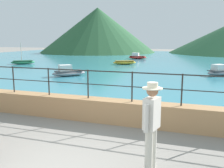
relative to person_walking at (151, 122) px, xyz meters
name	(u,v)px	position (x,y,z in m)	size (l,w,h in m)	color
promenade_wall	(109,111)	(-1.72, 2.50, -0.63)	(20.00, 0.56, 0.70)	tan
railing	(109,80)	(-1.72, 2.50, 0.33)	(18.44, 0.04, 0.90)	#282623
lake_water	(174,61)	(-1.72, 25.14, -0.95)	(64.00, 44.32, 0.06)	teal
hill_main	(98,30)	(-17.26, 40.11, 3.16)	(21.62, 21.62, 8.27)	#285633
person_walking	(151,122)	(0.00, 0.00, 0.00)	(0.38, 0.56, 1.75)	beige
boat_0	(137,57)	(-6.42, 26.39, -0.65)	(2.31, 0.92, 0.76)	red
boat_2	(221,71)	(2.33, 14.10, -0.65)	(2.31, 2.21, 0.76)	gray
boat_3	(68,72)	(-7.47, 10.42, -0.65)	(2.25, 2.27, 0.76)	gray
boat_4	(125,62)	(-6.01, 19.19, -0.72)	(2.46, 1.86, 0.36)	gold
boat_5	(23,62)	(-15.67, 16.18, -0.71)	(2.37, 2.11, 2.13)	#338C59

